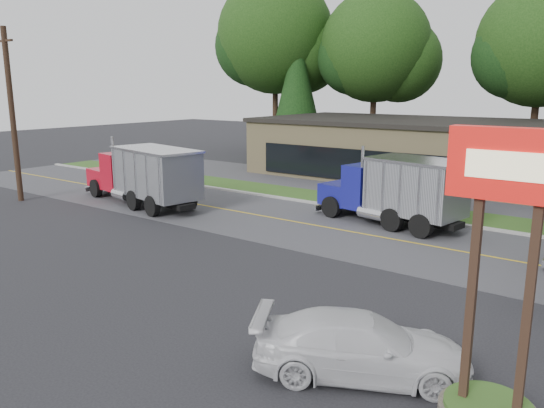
{
  "coord_description": "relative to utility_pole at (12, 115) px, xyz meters",
  "views": [
    {
      "loc": [
        12.62,
        -12.45,
        6.63
      ],
      "look_at": [
        -0.46,
        5.14,
        1.8
      ],
      "focal_mm": 35.0,
      "sensor_mm": 36.0,
      "label": 1
    }
  ],
  "objects": [
    {
      "name": "utility_pole",
      "position": [
        0.0,
        0.0,
        0.0
      ],
      "size": [
        1.6,
        0.32,
        10.0
      ],
      "color": "#382619",
      "rests_on": "ground"
    },
    {
      "name": "rally_car",
      "position": [
        25.5,
        -5.58,
        -4.36
      ],
      "size": [
        5.4,
        4.17,
        1.46
      ],
      "primitive_type": "imported",
      "rotation": [
        0.0,
        0.0,
        2.06
      ],
      "color": "silver",
      "rests_on": "ground"
    },
    {
      "name": "far_parking",
      "position": [
        18.0,
        16.5,
        -5.09
      ],
      "size": [
        60.0,
        7.0,
        0.02
      ],
      "primitive_type": "cube",
      "color": "#5A5A5F",
      "rests_on": "ground"
    },
    {
      "name": "tree_far_a",
      "position": [
        -1.81,
        28.65,
        6.07
      ],
      "size": [
        12.26,
        11.54,
        17.49
      ],
      "color": "#382619",
      "rests_on": "ground"
    },
    {
      "name": "tree_far_b",
      "position": [
        8.16,
        30.63,
        4.72
      ],
      "size": [
        10.78,
        10.15,
        15.38
      ],
      "color": "#382619",
      "rests_on": "ground"
    },
    {
      "name": "dump_truck_blue",
      "position": [
        20.42,
        7.96,
        -3.29
      ],
      "size": [
        7.76,
        3.91,
        3.36
      ],
      "rotation": [
        0.0,
        0.0,
        2.95
      ],
      "color": "black",
      "rests_on": "ground"
    },
    {
      "name": "ground",
      "position": [
        18.0,
        -3.5,
        -5.09
      ],
      "size": [
        140.0,
        140.0,
        0.0
      ],
      "primitive_type": "plane",
      "color": "#2B2B2F",
      "rests_on": "ground"
    },
    {
      "name": "tree_far_c",
      "position": [
        22.16,
        30.63,
        4.42
      ],
      "size": [
        10.45,
        9.84,
        14.91
      ],
      "color": "#382619",
      "rests_on": "ground"
    },
    {
      "name": "curb",
      "position": [
        18.0,
        9.7,
        -5.09
      ],
      "size": [
        60.0,
        0.3,
        0.12
      ],
      "primitive_type": "cube",
      "color": "#9E9E99",
      "rests_on": "ground"
    },
    {
      "name": "road",
      "position": [
        18.0,
        5.5,
        -5.09
      ],
      "size": [
        60.0,
        8.0,
        0.02
      ],
      "primitive_type": "cube",
      "color": "#5A5A5F",
      "rests_on": "ground"
    },
    {
      "name": "center_line",
      "position": [
        18.0,
        5.5,
        -5.09
      ],
      "size": [
        60.0,
        0.12,
        0.01
      ],
      "primitive_type": "cube",
      "color": "gold",
      "rests_on": "ground"
    },
    {
      "name": "evergreen_left",
      "position": [
        2.0,
        26.5,
        1.54
      ],
      "size": [
        5.31,
        5.31,
        12.07
      ],
      "color": "#382619",
      "rests_on": "ground"
    },
    {
      "name": "dump_truck_red",
      "position": [
        7.02,
        3.64,
        -3.28
      ],
      "size": [
        9.78,
        4.25,
        3.36
      ],
      "rotation": [
        0.0,
        0.0,
        2.95
      ],
      "color": "black",
      "rests_on": "ground"
    },
    {
      "name": "grass_verge",
      "position": [
        18.0,
        11.5,
        -5.09
      ],
      "size": [
        60.0,
        3.4,
        0.03
      ],
      "primitive_type": "cube",
      "color": "#28521C",
      "rests_on": "ground"
    },
    {
      "name": "strip_mall",
      "position": [
        20.0,
        22.5,
        -3.09
      ],
      "size": [
        32.0,
        12.0,
        4.0
      ],
      "primitive_type": "cube",
      "color": "tan",
      "rests_on": "ground"
    },
    {
      "name": "bilo_sign",
      "position": [
        28.5,
        -6.0,
        -3.07
      ],
      "size": [
        2.2,
        1.9,
        5.95
      ],
      "color": "#6B6054",
      "rests_on": "ground"
    }
  ]
}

